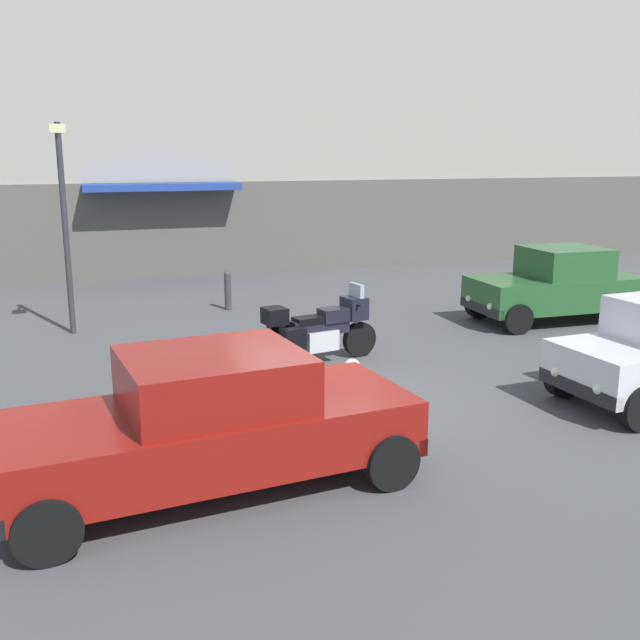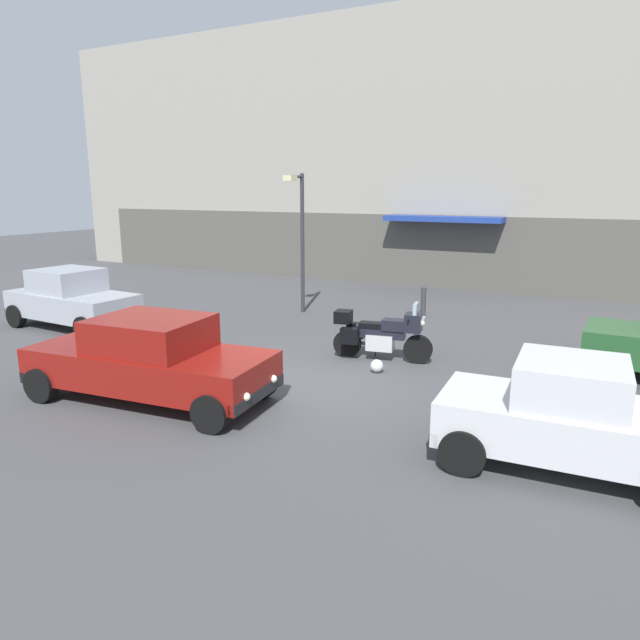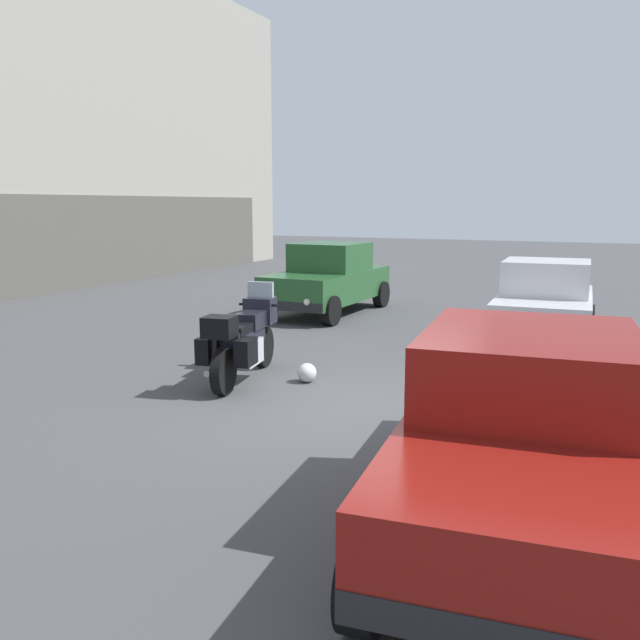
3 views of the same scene
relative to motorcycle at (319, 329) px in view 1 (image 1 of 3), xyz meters
The scene contains 8 objects.
ground_plane 2.33m from the motorcycle, 106.66° to the right, with size 80.00×80.00×0.00m, color #424244.
building_facade_rear 12.18m from the motorcycle, 93.28° to the left, with size 39.64×3.40×10.52m.
motorcycle is the anchor object (origin of this frame).
helmet 1.04m from the motorcycle, 71.94° to the right, with size 0.28×0.28×0.28m, color silver.
car_sedan_far 5.12m from the motorcycle, 122.37° to the right, with size 4.69×2.31×1.56m.
car_wagon_end 6.21m from the motorcycle, 12.72° to the left, with size 3.92×1.89×1.64m.
streetlamp_curbside 5.80m from the motorcycle, 139.01° to the left, with size 0.28×0.94×4.24m.
bollard_curbside 4.98m from the motorcycle, 96.69° to the left, with size 0.16×0.16×0.93m.
Camera 1 is at (-3.44, -9.67, 3.67)m, focal length 40.91 mm.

